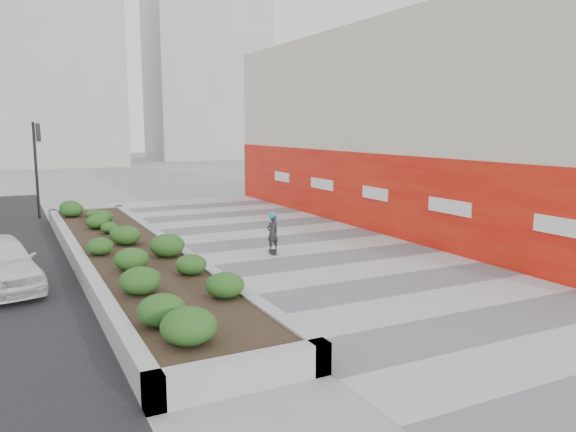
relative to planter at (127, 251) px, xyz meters
name	(u,v)px	position (x,y,z in m)	size (l,w,h in m)	color
ground	(438,306)	(5.50, -7.00, -0.42)	(160.00, 160.00, 0.00)	gray
walkway	(362,275)	(5.50, -4.00, -0.41)	(8.00, 36.00, 0.01)	#A8A8AD
building	(423,127)	(12.48, 1.98, 3.56)	(6.04, 24.08, 8.00)	beige
planter	(127,251)	(0.00, 0.00, 0.00)	(3.00, 18.00, 0.90)	#9E9EA0
traffic_signal_near	(37,155)	(-1.73, 10.50, 2.34)	(0.33, 0.28, 4.20)	black
distant_bldg_north_l	(36,67)	(0.50, 48.00, 9.58)	(16.00, 12.00, 20.00)	#ADAAA3
distant_bldg_north_r	(206,62)	(20.50, 53.00, 11.58)	(14.00, 10.00, 24.00)	#ADAAA3
manhole_cover	(377,273)	(6.00, -4.00, -0.42)	(0.44, 0.44, 0.01)	#595654
skateboarder	(273,233)	(4.41, -0.57, 0.26)	(0.49, 0.75, 1.34)	beige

